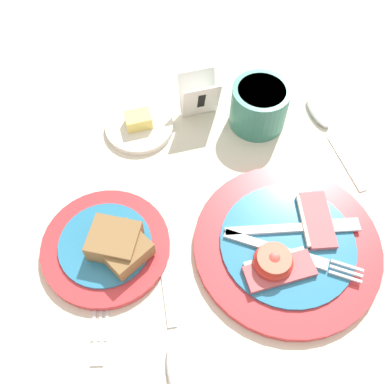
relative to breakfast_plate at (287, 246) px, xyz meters
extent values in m
plane|color=beige|center=(-0.11, -0.02, -0.01)|extent=(3.00, 3.00, 0.00)
cylinder|color=red|center=(0.00, 0.00, 0.00)|extent=(0.25, 0.25, 0.01)
cylinder|color=teal|center=(0.00, 0.00, 0.00)|extent=(0.18, 0.18, 0.00)
cube|color=#BC5156|center=(-0.02, -0.04, 0.01)|extent=(0.10, 0.05, 0.01)
cube|color=beige|center=(-0.02, -0.02, 0.01)|extent=(0.08, 0.03, 0.01)
cube|color=#BC5156|center=(0.05, 0.03, 0.01)|extent=(0.04, 0.09, 0.01)
cube|color=beige|center=(0.03, 0.03, 0.01)|extent=(0.01, 0.08, 0.01)
ellipsoid|color=red|center=(-0.03, -0.03, 0.02)|extent=(0.05, 0.05, 0.03)
cylinder|color=#DB664C|center=(-0.03, -0.03, 0.03)|extent=(0.04, 0.04, 0.00)
cube|color=silver|center=(-0.03, 0.00, 0.01)|extent=(0.10, 0.05, 0.00)
cube|color=silver|center=(0.03, -0.03, 0.01)|extent=(0.03, 0.03, 0.00)
cube|color=silver|center=(0.06, -0.05, 0.01)|extent=(0.04, 0.02, 0.00)
cube|color=silver|center=(0.07, -0.04, 0.01)|extent=(0.04, 0.02, 0.00)
cube|color=silver|center=(0.07, -0.04, 0.01)|extent=(0.04, 0.02, 0.00)
cube|color=silver|center=(-0.03, 0.02, 0.01)|extent=(0.11, 0.01, 0.00)
cube|color=#9EA0A5|center=(0.06, 0.02, 0.01)|extent=(0.08, 0.02, 0.00)
cylinder|color=red|center=(-0.24, 0.02, 0.00)|extent=(0.17, 0.17, 0.01)
cylinder|color=teal|center=(-0.24, 0.02, 0.00)|extent=(0.13, 0.13, 0.00)
cube|color=olive|center=(-0.23, 0.02, 0.02)|extent=(0.08, 0.07, 0.03)
cube|color=olive|center=(-0.22, 0.00, 0.02)|extent=(0.08, 0.08, 0.03)
cylinder|color=#337F6B|center=(0.00, 0.23, 0.03)|extent=(0.09, 0.09, 0.07)
cylinder|color=white|center=(0.00, 0.23, 0.06)|extent=(0.07, 0.07, 0.01)
cylinder|color=silver|center=(-0.20, 0.23, 0.00)|extent=(0.11, 0.11, 0.01)
cube|color=#F4E06B|center=(-0.20, 0.23, 0.01)|extent=(0.05, 0.04, 0.02)
cube|color=white|center=(-0.10, 0.25, 0.03)|extent=(0.06, 0.03, 0.07)
cube|color=white|center=(-0.10, 0.27, 0.03)|extent=(0.06, 0.03, 0.07)
cube|color=black|center=(-0.09, 0.24, 0.03)|extent=(0.01, 0.01, 0.04)
cube|color=silver|center=(-0.16, -0.04, -0.01)|extent=(0.02, 0.11, 0.01)
ellipsoid|color=silver|center=(-0.16, -0.14, 0.00)|extent=(0.03, 0.07, 0.01)
cube|color=silver|center=(0.12, 0.14, -0.01)|extent=(0.03, 0.11, 0.01)
ellipsoid|color=silver|center=(0.10, 0.24, 0.00)|extent=(0.04, 0.07, 0.01)
cube|color=silver|center=(-0.25, -0.12, -0.01)|extent=(0.02, 0.03, 0.01)
cube|color=silver|center=(-0.24, -0.08, -0.01)|extent=(0.01, 0.04, 0.00)
cube|color=silver|center=(-0.25, -0.08, -0.01)|extent=(0.01, 0.04, 0.00)
cube|color=silver|center=(-0.26, -0.08, -0.01)|extent=(0.01, 0.04, 0.00)
camera|label=1|loc=(-0.15, -0.25, 0.55)|focal=42.00mm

